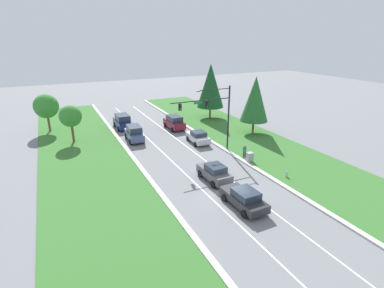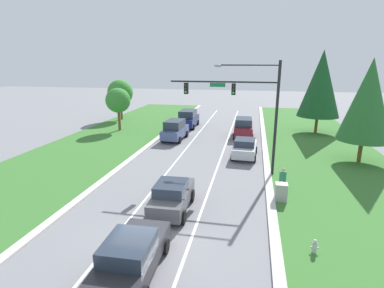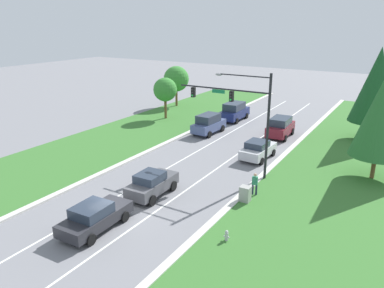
# 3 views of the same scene
# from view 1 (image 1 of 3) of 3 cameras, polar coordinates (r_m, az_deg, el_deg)

# --- Properties ---
(ground_plane) EXTENTS (160.00, 160.00, 0.00)m
(ground_plane) POSITION_cam_1_polar(r_m,az_deg,el_deg) (27.74, 7.54, -9.94)
(ground_plane) COLOR slate
(curb_strip_right) EXTENTS (0.50, 90.00, 0.15)m
(curb_strip_right) POSITION_cam_1_polar(r_m,az_deg,el_deg) (30.86, 16.48, -7.24)
(curb_strip_right) COLOR beige
(curb_strip_right) RESTS_ON ground_plane
(curb_strip_left) EXTENTS (0.50, 90.00, 0.15)m
(curb_strip_left) POSITION_cam_1_polar(r_m,az_deg,el_deg) (25.43, -3.48, -12.59)
(curb_strip_left) COLOR beige
(curb_strip_left) RESTS_ON ground_plane
(grass_verge_right) EXTENTS (10.00, 90.00, 0.08)m
(grass_verge_right) POSITION_cam_1_polar(r_m,az_deg,el_deg) (34.39, 23.07, -5.26)
(grass_verge_right) COLOR #38702D
(grass_verge_right) RESTS_ON ground_plane
(grass_verge_left) EXTENTS (10.00, 90.00, 0.08)m
(grass_verge_left) POSITION_cam_1_polar(r_m,az_deg,el_deg) (24.34, -15.41, -15.12)
(grass_verge_left) COLOR #38702D
(grass_verge_left) RESTS_ON ground_plane
(lane_stripe_inner_left) EXTENTS (0.14, 81.00, 0.01)m
(lane_stripe_inner_left) POSITION_cam_1_polar(r_m,az_deg,el_deg) (26.91, 4.26, -10.81)
(lane_stripe_inner_left) COLOR white
(lane_stripe_inner_left) RESTS_ON ground_plane
(lane_stripe_inner_right) EXTENTS (0.14, 81.00, 0.01)m
(lane_stripe_inner_right) POSITION_cam_1_polar(r_m,az_deg,el_deg) (28.66, 10.61, -9.07)
(lane_stripe_inner_right) COLOR white
(lane_stripe_inner_right) RESTS_ON ground_plane
(traffic_signal_mast) EXTENTS (7.72, 0.41, 8.19)m
(traffic_signal_mast) POSITION_cam_1_polar(r_m,az_deg,el_deg) (35.89, 4.10, 6.48)
(traffic_signal_mast) COLOR black
(traffic_signal_mast) RESTS_ON ground_plane
(slate_blue_suv) EXTENTS (2.22, 4.66, 2.15)m
(slate_blue_suv) POSITION_cam_1_polar(r_m,az_deg,el_deg) (42.13, -10.94, 2.06)
(slate_blue_suv) COLOR #475684
(slate_blue_suv) RESTS_ON ground_plane
(graphite_sedan) EXTENTS (2.08, 4.31, 1.76)m
(graphite_sedan) POSITION_cam_1_polar(r_m,az_deg,el_deg) (30.05, 4.30, -5.44)
(graphite_sedan) COLOR #4C4C51
(graphite_sedan) RESTS_ON ground_plane
(burgundy_suv) EXTENTS (2.24, 4.56, 2.12)m
(burgundy_suv) POSITION_cam_1_polar(r_m,az_deg,el_deg) (46.80, -3.39, 4.17)
(burgundy_suv) COLOR maroon
(burgundy_suv) RESTS_ON ground_plane
(navy_suv) EXTENTS (2.27, 4.95, 2.20)m
(navy_suv) POSITION_cam_1_polar(r_m,az_deg,el_deg) (48.40, -13.07, 4.24)
(navy_suv) COLOR navy
(navy_suv) RESTS_ON ground_plane
(charcoal_sedan) EXTENTS (2.23, 4.74, 1.64)m
(charcoal_sedan) POSITION_cam_1_polar(r_m,az_deg,el_deg) (26.03, 9.87, -10.12)
(charcoal_sedan) COLOR #28282D
(charcoal_sedan) RESTS_ON ground_plane
(silver_sedan) EXTENTS (2.21, 4.33, 1.67)m
(silver_sedan) POSITION_cam_1_polar(r_m,az_deg,el_deg) (40.56, 1.14, 1.36)
(silver_sedan) COLOR silver
(silver_sedan) RESTS_ON ground_plane
(utility_cabinet) EXTENTS (0.70, 0.60, 1.15)m
(utility_cabinet) POSITION_cam_1_polar(r_m,az_deg,el_deg) (35.11, 10.92, -2.49)
(utility_cabinet) COLOR #9E9E99
(utility_cabinet) RESTS_ON ground_plane
(pedestrian) EXTENTS (0.41, 0.28, 1.69)m
(pedestrian) POSITION_cam_1_polar(r_m,az_deg,el_deg) (36.02, 9.98, -1.22)
(pedestrian) COLOR #232842
(pedestrian) RESTS_ON ground_plane
(fire_hydrant) EXTENTS (0.34, 0.20, 0.70)m
(fire_hydrant) POSITION_cam_1_polar(r_m,az_deg,el_deg) (32.37, 17.56, -5.52)
(fire_hydrant) COLOR #B7B7BC
(fire_hydrant) RESTS_ON ground_plane
(conifer_near_right_tree) EXTENTS (4.62, 4.62, 9.42)m
(conifer_near_right_tree) POSITION_cam_1_polar(r_m,az_deg,el_deg) (52.36, 3.56, 11.04)
(conifer_near_right_tree) COLOR brown
(conifer_near_right_tree) RESTS_ON ground_plane
(oak_near_left_tree) EXTENTS (2.92, 2.92, 5.15)m
(oak_near_left_tree) POSITION_cam_1_polar(r_m,az_deg,el_deg) (43.13, -22.15, 4.92)
(oak_near_left_tree) COLOR brown
(oak_near_left_tree) RESTS_ON ground_plane
(conifer_far_right_tree) EXTENTS (4.06, 4.06, 8.43)m
(conifer_far_right_tree) POSITION_cam_1_polar(r_m,az_deg,el_deg) (44.57, 11.91, 8.39)
(conifer_far_right_tree) COLOR brown
(conifer_far_right_tree) RESTS_ON ground_plane
(oak_far_left_tree) EXTENTS (3.57, 3.57, 5.72)m
(oak_far_left_tree) POSITION_cam_1_polar(r_m,az_deg,el_deg) (49.65, -26.04, 6.47)
(oak_far_left_tree) COLOR brown
(oak_far_left_tree) RESTS_ON ground_plane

